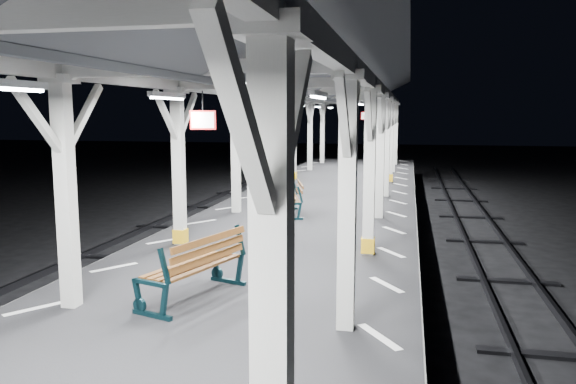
% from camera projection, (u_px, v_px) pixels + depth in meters
% --- Properties ---
extents(ground, '(120.00, 120.00, 0.00)m').
position_uv_depth(ground, '(244.00, 331.00, 9.85)').
color(ground, black).
rests_on(ground, ground).
extents(platform, '(6.00, 50.00, 1.00)m').
position_uv_depth(platform, '(243.00, 304.00, 9.78)').
color(platform, black).
rests_on(platform, ground).
extents(hazard_stripes_left, '(1.00, 48.00, 0.01)m').
position_uv_depth(hazard_stripes_left, '(114.00, 267.00, 10.22)').
color(hazard_stripes_left, silver).
rests_on(hazard_stripes_left, platform).
extents(hazard_stripes_right, '(1.00, 48.00, 0.01)m').
position_uv_depth(hazard_stripes_right, '(386.00, 285.00, 9.19)').
color(hazard_stripes_right, silver).
rests_on(hazard_stripes_right, platform).
extents(track_right, '(2.20, 60.00, 0.16)m').
position_uv_depth(track_right, '(550.00, 352.00, 8.79)').
color(track_right, '#2D2D33').
rests_on(track_right, ground).
extents(canopy, '(5.40, 49.00, 4.65)m').
position_uv_depth(canopy, '(240.00, 66.00, 9.19)').
color(canopy, silver).
rests_on(canopy, platform).
extents(bench_near, '(1.20, 1.99, 1.02)m').
position_uv_depth(bench_near, '(199.00, 265.00, 8.40)').
color(bench_near, black).
rests_on(bench_near, platform).
extents(bench_mid, '(1.05, 1.77, 0.90)m').
position_uv_depth(bench_mid, '(293.00, 197.00, 15.48)').
color(bench_mid, black).
rests_on(bench_mid, platform).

